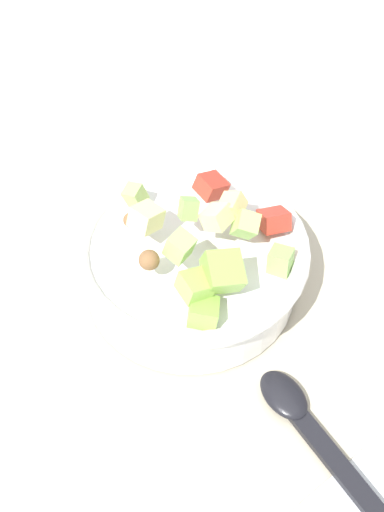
{
  "coord_description": "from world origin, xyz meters",
  "views": [
    {
      "loc": [
        -0.34,
        0.28,
        0.57
      ],
      "look_at": [
        -0.0,
        0.01,
        0.05
      ],
      "focal_mm": 45.97,
      "sensor_mm": 36.0,
      "label": 1
    }
  ],
  "objects": [
    {
      "name": "salad_bowl",
      "position": [
        -0.0,
        0.01,
        0.05
      ],
      "size": [
        0.24,
        0.24,
        0.12
      ],
      "color": "white",
      "rests_on": "placemat"
    },
    {
      "name": "ground_plane",
      "position": [
        0.0,
        0.0,
        0.0
      ],
      "size": [
        2.4,
        2.4,
        0.0
      ],
      "primitive_type": "plane",
      "color": "silver"
    },
    {
      "name": "serving_spoon",
      "position": [
        -0.21,
        0.03,
        0.01
      ],
      "size": [
        0.24,
        0.05,
        0.01
      ],
      "color": "black",
      "rests_on": "placemat"
    },
    {
      "name": "placemat",
      "position": [
        0.0,
        0.0,
        0.0
      ],
      "size": [
        0.48,
        0.36,
        0.01
      ],
      "primitive_type": "cube",
      "color": "#BCB299",
      "rests_on": "ground_plane"
    }
  ]
}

